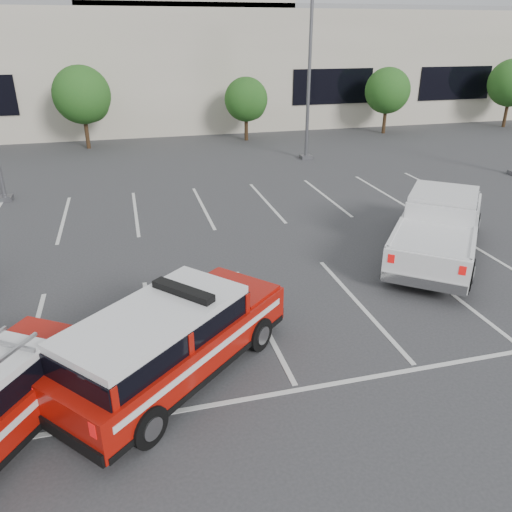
# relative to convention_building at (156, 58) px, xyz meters

# --- Properties ---
(ground) EXTENTS (120.00, 120.00, 0.00)m
(ground) POSITION_rel_convention_building_xyz_m (-0.18, -31.86, -4.72)
(ground) COLOR #343436
(ground) RESTS_ON ground
(stall_markings) EXTENTS (23.00, 15.00, 0.01)m
(stall_markings) POSITION_rel_convention_building_xyz_m (-0.18, -27.36, -4.71)
(stall_markings) COLOR silver
(stall_markings) RESTS_ON ground
(convention_building) EXTENTS (60.00, 16.99, 13.20)m
(convention_building) POSITION_rel_convention_building_xyz_m (0.00, 0.00, 0.00)
(convention_building) COLOR beige
(convention_building) RESTS_ON ground
(tree_mid_left) EXTENTS (3.37, 3.37, 4.85)m
(tree_mid_left) POSITION_rel_convention_building_xyz_m (-5.09, -9.82, -1.68)
(tree_mid_left) COLOR #3F2B19
(tree_mid_left) RESTS_ON ground
(tree_mid_right) EXTENTS (2.77, 2.77, 3.99)m
(tree_mid_right) POSITION_rel_convention_building_xyz_m (4.91, -9.82, -2.22)
(tree_mid_right) COLOR #3F2B19
(tree_mid_right) RESTS_ON ground
(tree_right) EXTENTS (3.07, 3.07, 4.42)m
(tree_right) POSITION_rel_convention_building_xyz_m (14.91, -9.82, -1.95)
(tree_right) COLOR #3F2B19
(tree_right) RESTS_ON ground
(tree_far_right) EXTENTS (3.37, 3.37, 4.85)m
(tree_far_right) POSITION_rel_convention_building_xyz_m (24.91, -9.82, -1.68)
(tree_far_right) COLOR #3F2B19
(tree_far_right) RESTS_ON ground
(light_pole_mid) EXTENTS (0.90, 0.60, 10.24)m
(light_pole_mid) POSITION_rel_convention_building_xyz_m (6.82, -15.86, 0.47)
(light_pole_mid) COLOR #59595E
(light_pole_mid) RESTS_ON ground
(fire_chief_suv) EXTENTS (5.31, 5.01, 1.89)m
(fire_chief_suv) POSITION_rel_convention_building_xyz_m (-2.53, -33.64, -3.95)
(fire_chief_suv) COLOR #9A0F07
(fire_chief_suv) RESTS_ON ground
(white_pickup) EXTENTS (5.76, 6.40, 1.97)m
(white_pickup) POSITION_rel_convention_building_xyz_m (6.25, -29.53, -3.93)
(white_pickup) COLOR silver
(white_pickup) RESTS_ON ground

